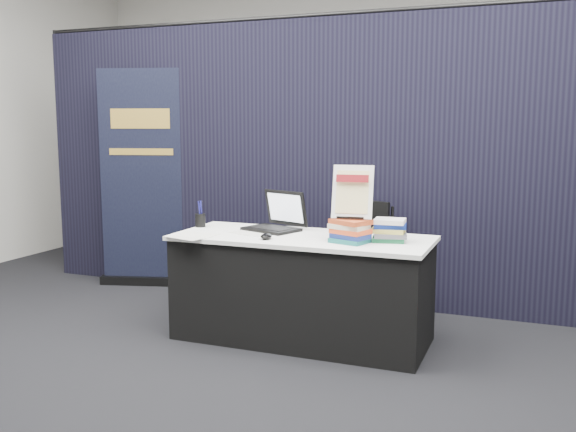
{
  "coord_description": "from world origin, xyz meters",
  "views": [
    {
      "loc": [
        1.54,
        -3.59,
        1.53
      ],
      "look_at": [
        -0.11,
        0.55,
        0.89
      ],
      "focal_mm": 40.0,
      "sensor_mm": 36.0,
      "label": 1
    }
  ],
  "objects_px": {
    "display_table": "(302,288)",
    "pullup_banner": "(143,191)",
    "book_stack_tall": "(351,231)",
    "stacking_chair": "(363,253)",
    "info_sign": "(353,193)",
    "book_stack_short": "(389,230)",
    "laptop": "(274,221)"
  },
  "relations": [
    {
      "from": "display_table",
      "to": "info_sign",
      "type": "height_order",
      "value": "info_sign"
    },
    {
      "from": "book_stack_tall",
      "to": "info_sign",
      "type": "distance_m",
      "value": 0.25
    },
    {
      "from": "display_table",
      "to": "info_sign",
      "type": "bearing_deg",
      "value": -12.62
    },
    {
      "from": "book_stack_tall",
      "to": "book_stack_short",
      "type": "height_order",
      "value": "book_stack_tall"
    },
    {
      "from": "display_table",
      "to": "info_sign",
      "type": "distance_m",
      "value": 0.81
    },
    {
      "from": "book_stack_short",
      "to": "pullup_banner",
      "type": "distance_m",
      "value": 2.71
    },
    {
      "from": "info_sign",
      "to": "stacking_chair",
      "type": "relative_size",
      "value": 0.4
    },
    {
      "from": "stacking_chair",
      "to": "pullup_banner",
      "type": "bearing_deg",
      "value": -164.1
    },
    {
      "from": "book_stack_tall",
      "to": "stacking_chair",
      "type": "distance_m",
      "value": 0.91
    },
    {
      "from": "display_table",
      "to": "info_sign",
      "type": "relative_size",
      "value": 4.91
    },
    {
      "from": "book_stack_tall",
      "to": "stacking_chair",
      "type": "bearing_deg",
      "value": 99.47
    },
    {
      "from": "display_table",
      "to": "book_stack_tall",
      "type": "distance_m",
      "value": 0.61
    },
    {
      "from": "pullup_banner",
      "to": "info_sign",
      "type": "bearing_deg",
      "value": -39.45
    },
    {
      "from": "display_table",
      "to": "pullup_banner",
      "type": "bearing_deg",
      "value": 154.61
    },
    {
      "from": "laptop",
      "to": "info_sign",
      "type": "height_order",
      "value": "info_sign"
    },
    {
      "from": "display_table",
      "to": "info_sign",
      "type": "xyz_separation_m",
      "value": [
        0.39,
        -0.09,
        0.7
      ]
    },
    {
      "from": "pullup_banner",
      "to": "stacking_chair",
      "type": "bearing_deg",
      "value": -21.13
    },
    {
      "from": "display_table",
      "to": "pullup_banner",
      "type": "relative_size",
      "value": 0.89
    },
    {
      "from": "display_table",
      "to": "pullup_banner",
      "type": "height_order",
      "value": "pullup_banner"
    },
    {
      "from": "laptop",
      "to": "info_sign",
      "type": "bearing_deg",
      "value": -1.44
    },
    {
      "from": "display_table",
      "to": "laptop",
      "type": "distance_m",
      "value": 0.55
    },
    {
      "from": "book_stack_short",
      "to": "info_sign",
      "type": "distance_m",
      "value": 0.35
    },
    {
      "from": "display_table",
      "to": "book_stack_short",
      "type": "relative_size",
      "value": 7.47
    },
    {
      "from": "stacking_chair",
      "to": "book_stack_short",
      "type": "bearing_deg",
      "value": -41.71
    },
    {
      "from": "book_stack_tall",
      "to": "stacking_chair",
      "type": "height_order",
      "value": "stacking_chair"
    },
    {
      "from": "display_table",
      "to": "stacking_chair",
      "type": "xyz_separation_m",
      "value": [
        0.25,
        0.73,
        0.13
      ]
    },
    {
      "from": "laptop",
      "to": "stacking_chair",
      "type": "relative_size",
      "value": 0.49
    },
    {
      "from": "info_sign",
      "to": "stacking_chair",
      "type": "xyz_separation_m",
      "value": [
        -0.14,
        0.81,
        -0.57
      ]
    },
    {
      "from": "laptop",
      "to": "book_stack_short",
      "type": "distance_m",
      "value": 0.91
    },
    {
      "from": "book_stack_short",
      "to": "stacking_chair",
      "type": "distance_m",
      "value": 0.86
    },
    {
      "from": "book_stack_tall",
      "to": "pullup_banner",
      "type": "relative_size",
      "value": 0.14
    },
    {
      "from": "book_stack_tall",
      "to": "display_table",
      "type": "bearing_deg",
      "value": 163.14
    }
  ]
}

